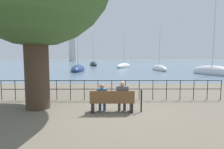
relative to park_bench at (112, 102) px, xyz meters
The scene contains 14 objects.
ground_plane 0.44m from the park_bench, 90.00° to the left, with size 1000.00×1000.00×0.00m, color #706656.
harbor_water 158.16m from the park_bench, 90.00° to the left, with size 600.00×300.00×0.01m.
park_bench is the anchor object (origin of this frame).
seated_person_left 0.46m from the park_bench, 168.88° to the left, with size 0.41×0.35×1.16m.
seated_person_right 0.49m from the park_bench, 10.23° to the left, with size 0.48×0.35×1.27m.
promenade_railing 2.13m from the park_bench, 90.00° to the left, with size 11.49×0.04×1.05m.
closed_umbrella 1.19m from the park_bench, ahead, with size 0.09×0.09×0.95m.
sailboat_0 23.87m from the park_bench, 103.74° to the left, with size 2.49×7.28×10.71m.
sailboat_1 46.17m from the park_bench, 115.40° to the left, with size 2.77×5.75×12.45m.
sailboat_2 21.05m from the park_bench, 50.21° to the left, with size 3.81×6.86×11.37m.
sailboat_3 35.56m from the park_bench, 84.87° to the left, with size 5.09×8.85×8.08m.
sailboat_4 26.22m from the park_bench, 70.45° to the left, with size 1.93×6.53×7.94m.
sailboat_5 45.39m from the park_bench, 96.54° to the left, with size 3.41×8.00×9.74m.
harbor_lighthouse 126.12m from the park_bench, 102.78° to the left, with size 5.44×5.44×28.50m.
Camera 1 is at (-0.06, -6.91, 2.16)m, focal length 28.00 mm.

